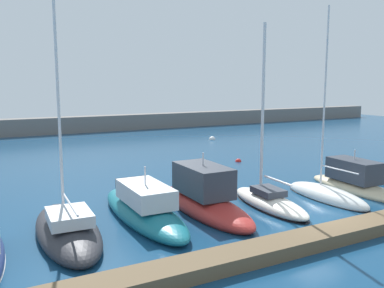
% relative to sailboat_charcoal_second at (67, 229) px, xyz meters
% --- Properties ---
extents(ground_plane, '(120.00, 120.00, 0.00)m').
position_rel_sailboat_charcoal_second_xyz_m(ground_plane, '(11.06, -3.85, -0.38)').
color(ground_plane, navy).
extents(dock_pier, '(36.87, 1.45, 0.56)m').
position_rel_sailboat_charcoal_second_xyz_m(dock_pier, '(11.06, -5.93, -0.10)').
color(dock_pier, brown).
rests_on(dock_pier, ground_plane).
extents(breakwater_seawall, '(108.00, 2.25, 2.21)m').
position_rel_sailboat_charcoal_second_xyz_m(breakwater_seawall, '(11.06, 39.12, 0.72)').
color(breakwater_seawall, slate).
rests_on(breakwater_seawall, ground_plane).
extents(sailboat_charcoal_second, '(2.96, 8.07, 15.30)m').
position_rel_sailboat_charcoal_second_xyz_m(sailboat_charcoal_second, '(0.00, 0.00, 0.00)').
color(sailboat_charcoal_second, '#2D2D33').
rests_on(sailboat_charcoal_second, ground_plane).
extents(motorboat_teal_third, '(2.57, 9.36, 3.07)m').
position_rel_sailboat_charcoal_second_xyz_m(motorboat_teal_third, '(3.94, 0.79, 0.14)').
color(motorboat_teal_third, '#19707F').
rests_on(motorboat_teal_third, ground_plane).
extents(motorboat_red_fourth, '(2.61, 8.55, 3.53)m').
position_rel_sailboat_charcoal_second_xyz_m(motorboat_red_fourth, '(7.28, 0.37, 0.35)').
color(motorboat_red_fourth, '#B72D28').
rests_on(motorboat_red_fourth, ground_plane).
extents(sailboat_ivory_fifth, '(2.46, 6.60, 10.30)m').
position_rel_sailboat_charcoal_second_xyz_m(sailboat_ivory_fifth, '(10.87, -0.66, -0.03)').
color(sailboat_ivory_fifth, silver).
rests_on(sailboat_ivory_fifth, ground_plane).
extents(sailboat_white_sixth, '(1.93, 6.14, 11.63)m').
position_rel_sailboat_charcoal_second_xyz_m(sailboat_white_sixth, '(14.87, -1.04, -0.18)').
color(sailboat_white_sixth, white).
rests_on(sailboat_white_sixth, ground_plane).
extents(motorboat_sand_seventh, '(2.71, 7.79, 2.96)m').
position_rel_sailboat_charcoal_second_xyz_m(motorboat_sand_seventh, '(18.07, -0.41, 0.13)').
color(motorboat_sand_seventh, beige).
rests_on(motorboat_sand_seventh, ground_plane).
extents(mooring_buoy_red, '(0.52, 0.52, 0.52)m').
position_rel_sailboat_charcoal_second_xyz_m(mooring_buoy_red, '(16.88, 11.04, -0.38)').
color(mooring_buoy_red, red).
rests_on(mooring_buoy_red, ground_plane).
extents(mooring_buoy_white, '(0.79, 0.79, 0.79)m').
position_rel_sailboat_charcoal_second_xyz_m(mooring_buoy_white, '(22.06, 24.08, -0.38)').
color(mooring_buoy_white, white).
rests_on(mooring_buoy_white, ground_plane).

